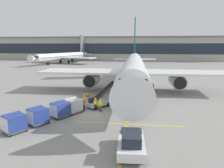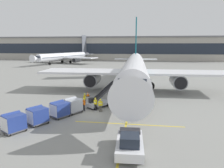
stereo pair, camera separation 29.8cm
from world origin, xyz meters
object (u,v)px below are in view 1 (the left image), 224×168
at_px(ground_crew_marshaller, 101,104).
at_px(ground_crew_wingwalker, 85,99).
at_px(baggage_cart_second, 60,109).
at_px(safety_cone_wingtip, 101,95).
at_px(baggage_cart_lead, 73,105).
at_px(distant_airplane, 63,56).
at_px(ground_crew_by_loader, 84,104).
at_px(parked_airplane, 134,69).
at_px(safety_cone_engine_keepout, 87,94).
at_px(ground_crew_by_carts, 95,103).
at_px(baggage_cart_fourth, 14,123).
at_px(pushback_tug, 131,143).
at_px(belt_loader, 99,100).
at_px(baggage_cart_third, 38,116).

distance_m(ground_crew_marshaller, ground_crew_wingwalker, 3.89).
relative_size(baggage_cart_second, safety_cone_wingtip, 4.53).
distance_m(baggage_cart_lead, distant_airplane, 76.23).
bearing_deg(ground_crew_by_loader, baggage_cart_second, -129.27).
distance_m(safety_cone_wingtip, distant_airplane, 68.95).
relative_size(baggage_cart_second, ground_crew_marshaller, 1.57).
relative_size(parked_airplane, safety_cone_engine_keepout, 58.03).
height_order(ground_crew_by_carts, safety_cone_wingtip, ground_crew_by_carts).
bearing_deg(safety_cone_engine_keepout, ground_crew_by_loader, -78.85).
bearing_deg(safety_cone_engine_keepout, safety_cone_wingtip, 0.89).
xyz_separation_m(safety_cone_wingtip, distant_airplane, (-29.71, 62.15, 2.95)).
xyz_separation_m(ground_crew_marshaller, safety_cone_wingtip, (-1.40, 8.01, -0.71)).
bearing_deg(distant_airplane, ground_crew_marshaller, -66.09).
relative_size(baggage_cart_fourth, distant_airplane, 0.07).
bearing_deg(ground_crew_marshaller, ground_crew_by_carts, 147.67).
relative_size(pushback_tug, ground_crew_marshaller, 2.58).
xyz_separation_m(pushback_tug, ground_crew_wingwalker, (-7.19, 12.64, 0.17)).
xyz_separation_m(pushback_tug, safety_cone_engine_keepout, (-8.13, 17.93, -0.44)).
bearing_deg(ground_crew_wingwalker, ground_crew_by_carts, -46.91).
relative_size(baggage_cart_second, baggage_cart_fourth, 1.00).
bearing_deg(belt_loader, ground_crew_by_carts, -95.88).
bearing_deg(pushback_tug, distant_airplane, 113.88).
bearing_deg(belt_loader, baggage_cart_third, -126.14).
distance_m(baggage_cart_second, distant_airplane, 77.56).
bearing_deg(distant_airplane, baggage_cart_third, -71.55).
height_order(parked_airplane, safety_cone_wingtip, parked_airplane).
xyz_separation_m(baggage_cart_second, baggage_cart_fourth, (-2.82, -4.79, 0.00)).
xyz_separation_m(ground_crew_wingwalker, distant_airplane, (-28.28, 67.48, 2.25)).
bearing_deg(ground_crew_by_carts, safety_cone_wingtip, 94.75).
height_order(pushback_tug, ground_crew_wingwalker, pushback_tug).
bearing_deg(parked_airplane, baggage_cart_third, -118.12).
relative_size(baggage_cart_third, ground_crew_wingwalker, 1.57).
xyz_separation_m(parked_airplane, baggage_cart_fourth, (-11.11, -20.69, -3.07)).
height_order(baggage_cart_third, ground_crew_by_loader, baggage_cart_third).
distance_m(pushback_tug, ground_crew_by_loader, 12.02).
distance_m(baggage_cart_lead, pushback_tug, 11.98).
bearing_deg(baggage_cart_second, baggage_cart_third, -121.58).
bearing_deg(safety_cone_wingtip, distant_airplane, 115.55).
xyz_separation_m(baggage_cart_lead, ground_crew_by_loader, (1.18, 0.92, -0.00)).
height_order(baggage_cart_third, ground_crew_by_carts, baggage_cart_third).
bearing_deg(ground_crew_marshaller, ground_crew_by_loader, 177.49).
distance_m(ground_crew_by_loader, distant_airplane, 75.82).
bearing_deg(pushback_tug, safety_cone_wingtip, 107.77).
distance_m(baggage_cart_second, ground_crew_by_loader, 3.53).
relative_size(baggage_cart_third, distant_airplane, 0.07).
bearing_deg(ground_crew_marshaller, baggage_cart_lead, -166.32).
relative_size(pushback_tug, safety_cone_engine_keepout, 5.73).
relative_size(baggage_cart_second, safety_cone_engine_keepout, 3.49).
bearing_deg(baggage_cart_lead, distant_airplane, 111.33).
bearing_deg(baggage_cart_third, safety_cone_engine_keepout, 80.39).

